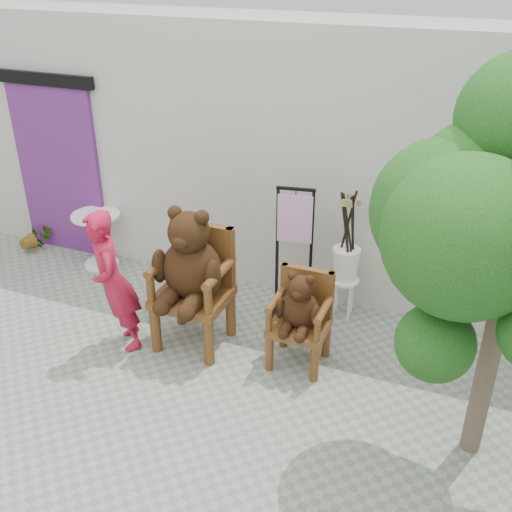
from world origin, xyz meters
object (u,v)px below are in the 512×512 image
at_px(cafe_table, 98,234).
at_px(stool_bucket, 346,264).
at_px(chair_big, 192,269).
at_px(chair_small, 301,310).
at_px(display_stand, 293,269).
at_px(person, 114,282).

distance_m(cafe_table, stool_bucket, 3.17).
bearing_deg(chair_big, chair_small, 4.10).
relative_size(chair_small, stool_bucket, 0.69).
relative_size(cafe_table, display_stand, 0.47).
bearing_deg(cafe_table, chair_big, -29.01).
bearing_deg(display_stand, chair_big, -143.19).
bearing_deg(cafe_table, display_stand, -4.57).
bearing_deg(chair_big, cafe_table, 150.99).
bearing_deg(stool_bucket, cafe_table, -179.73).
relative_size(chair_big, display_stand, 0.99).
distance_m(chair_big, chair_small, 1.13).
distance_m(person, cafe_table, 1.84).
distance_m(chair_big, person, 0.77).
xyz_separation_m(person, cafe_table, (-1.18, 1.38, -0.31)).
bearing_deg(person, cafe_table, -179.46).
height_order(chair_small, cafe_table, chair_small).
bearing_deg(display_stand, stool_bucket, 14.02).
bearing_deg(display_stand, chair_small, -76.55).
relative_size(chair_small, display_stand, 0.67).
relative_size(chair_big, chair_small, 1.49).
relative_size(chair_big, cafe_table, 2.14).
bearing_deg(chair_small, stool_bucket, 78.89).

